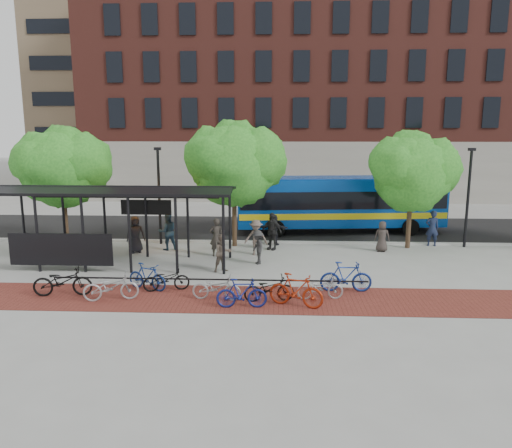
{
  "coord_description": "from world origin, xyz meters",
  "views": [
    {
      "loc": [
        -0.68,
        -22.21,
        6.12
      ],
      "look_at": [
        -1.77,
        1.14,
        1.6
      ],
      "focal_mm": 35.0,
      "sensor_mm": 36.0,
      "label": 1
    }
  ],
  "objects_px": {
    "lamp_post_left": "(159,193)",
    "bike_6": "(216,287)",
    "pedestrian_5": "(273,229)",
    "bike_7": "(242,293)",
    "pedestrian_2": "(168,231)",
    "bike_9": "(296,290)",
    "pedestrian_8": "(223,253)",
    "bike_0": "(63,281)",
    "bike_2": "(111,287)",
    "pedestrian_4": "(272,231)",
    "bike_11": "(346,277)",
    "tree_a": "(64,164)",
    "bike_4": "(166,279)",
    "bike_3": "(147,277)",
    "pedestrian_0": "(135,234)",
    "pedestrian_7": "(432,228)",
    "bus": "(340,201)",
    "bike_10": "(320,288)",
    "lamp_post_right": "(468,195)",
    "pedestrian_6": "(382,236)",
    "bike_8": "(269,289)",
    "tree_b": "(236,161)",
    "pedestrian_9": "(258,247)",
    "tree_c": "(413,169)",
    "pedestrian_1": "(217,237)",
    "pedestrian_3": "(256,238)",
    "bus_shelter": "(112,199)"
  },
  "relations": [
    {
      "from": "lamp_post_left",
      "to": "bike_11",
      "type": "relative_size",
      "value": 2.62
    },
    {
      "from": "bike_6",
      "to": "pedestrian_7",
      "type": "distance_m",
      "value": 13.58
    },
    {
      "from": "bike_11",
      "to": "bike_2",
      "type": "bearing_deg",
      "value": 99.06
    },
    {
      "from": "tree_a",
      "to": "pedestrian_8",
      "type": "relative_size",
      "value": 3.73
    },
    {
      "from": "lamp_post_right",
      "to": "pedestrian_3",
      "type": "relative_size",
      "value": 2.94
    },
    {
      "from": "bike_0",
      "to": "bike_3",
      "type": "relative_size",
      "value": 1.24
    },
    {
      "from": "pedestrian_5",
      "to": "bike_2",
      "type": "bearing_deg",
      "value": 62.86
    },
    {
      "from": "tree_a",
      "to": "bike_10",
      "type": "xyz_separation_m",
      "value": [
        12.74,
        -8.21,
        -3.8
      ]
    },
    {
      "from": "pedestrian_0",
      "to": "bike_4",
      "type": "bearing_deg",
      "value": -87.98
    },
    {
      "from": "bike_6",
      "to": "lamp_post_left",
      "type": "bearing_deg",
      "value": 31.17
    },
    {
      "from": "tree_a",
      "to": "bike_4",
      "type": "xyz_separation_m",
      "value": [
        6.97,
        -7.53,
        -3.78
      ]
    },
    {
      "from": "bus",
      "to": "pedestrian_4",
      "type": "bearing_deg",
      "value": -136.29
    },
    {
      "from": "bike_4",
      "to": "pedestrian_0",
      "type": "height_order",
      "value": "pedestrian_0"
    },
    {
      "from": "tree_b",
      "to": "bike_4",
      "type": "bearing_deg",
      "value": -105.14
    },
    {
      "from": "bike_3",
      "to": "bike_7",
      "type": "height_order",
      "value": "bike_7"
    },
    {
      "from": "bike_11",
      "to": "pedestrian_7",
      "type": "height_order",
      "value": "pedestrian_7"
    },
    {
      "from": "bike_6",
      "to": "pedestrian_5",
      "type": "bearing_deg",
      "value": -6.5
    },
    {
      "from": "bike_11",
      "to": "pedestrian_5",
      "type": "xyz_separation_m",
      "value": [
        -2.84,
        7.59,
        0.24
      ]
    },
    {
      "from": "pedestrian_2",
      "to": "bike_9",
      "type": "bearing_deg",
      "value": 104.27
    },
    {
      "from": "pedestrian_5",
      "to": "pedestrian_9",
      "type": "bearing_deg",
      "value": 85.39
    },
    {
      "from": "pedestrian_0",
      "to": "bike_6",
      "type": "bearing_deg",
      "value": -78.24
    },
    {
      "from": "bike_3",
      "to": "pedestrian_3",
      "type": "distance_m",
      "value": 6.77
    },
    {
      "from": "pedestrian_9",
      "to": "bike_10",
      "type": "bearing_deg",
      "value": 8.26
    },
    {
      "from": "lamp_post_right",
      "to": "pedestrian_6",
      "type": "distance_m",
      "value": 5.05
    },
    {
      "from": "bus_shelter",
      "to": "pedestrian_7",
      "type": "bearing_deg",
      "value": 15.35
    },
    {
      "from": "bus",
      "to": "bike_11",
      "type": "bearing_deg",
      "value": -101.1
    },
    {
      "from": "pedestrian_5",
      "to": "bike_7",
      "type": "bearing_deg",
      "value": 89.58
    },
    {
      "from": "bike_3",
      "to": "pedestrian_0",
      "type": "distance_m",
      "value": 6.14
    },
    {
      "from": "bike_9",
      "to": "bike_4",
      "type": "bearing_deg",
      "value": 93.46
    },
    {
      "from": "pedestrian_1",
      "to": "pedestrian_5",
      "type": "height_order",
      "value": "pedestrian_1"
    },
    {
      "from": "tree_b",
      "to": "bike_0",
      "type": "height_order",
      "value": "tree_b"
    },
    {
      "from": "pedestrian_4",
      "to": "bike_8",
      "type": "bearing_deg",
      "value": -58.49
    },
    {
      "from": "lamp_post_left",
      "to": "bike_6",
      "type": "xyz_separation_m",
      "value": [
        4.09,
        -8.72,
        -2.28
      ]
    },
    {
      "from": "bike_2",
      "to": "bike_8",
      "type": "relative_size",
      "value": 1.08
    },
    {
      "from": "pedestrian_7",
      "to": "bike_7",
      "type": "bearing_deg",
      "value": 45.88
    },
    {
      "from": "pedestrian_2",
      "to": "pedestrian_8",
      "type": "xyz_separation_m",
      "value": [
        3.23,
        -3.77,
        -0.13
      ]
    },
    {
      "from": "bike_8",
      "to": "bike_11",
      "type": "relative_size",
      "value": 0.92
    },
    {
      "from": "pedestrian_2",
      "to": "bike_8",
      "type": "bearing_deg",
      "value": 101.55
    },
    {
      "from": "pedestrian_3",
      "to": "pedestrian_5",
      "type": "relative_size",
      "value": 1.05
    },
    {
      "from": "bus",
      "to": "pedestrian_2",
      "type": "bearing_deg",
      "value": -157.7
    },
    {
      "from": "tree_b",
      "to": "pedestrian_2",
      "type": "distance_m",
      "value": 5.0
    },
    {
      "from": "pedestrian_1",
      "to": "pedestrian_5",
      "type": "xyz_separation_m",
      "value": [
        2.71,
        2.49,
        -0.11
      ]
    },
    {
      "from": "lamp_post_right",
      "to": "bike_9",
      "type": "distance_m",
      "value": 13.14
    },
    {
      "from": "bike_2",
      "to": "pedestrian_4",
      "type": "xyz_separation_m",
      "value": [
        5.66,
        7.93,
        0.44
      ]
    },
    {
      "from": "tree_c",
      "to": "pedestrian_0",
      "type": "relative_size",
      "value": 3.21
    },
    {
      "from": "bike_0",
      "to": "bike_2",
      "type": "distance_m",
      "value": 1.99
    },
    {
      "from": "bike_10",
      "to": "bike_3",
      "type": "bearing_deg",
      "value": 77.23
    },
    {
      "from": "bike_0",
      "to": "pedestrian_8",
      "type": "relative_size",
      "value": 1.29
    },
    {
      "from": "lamp_post_right",
      "to": "pedestrian_9",
      "type": "distance_m",
      "value": 11.46
    },
    {
      "from": "bike_9",
      "to": "pedestrian_8",
      "type": "distance_m",
      "value": 5.15
    }
  ]
}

